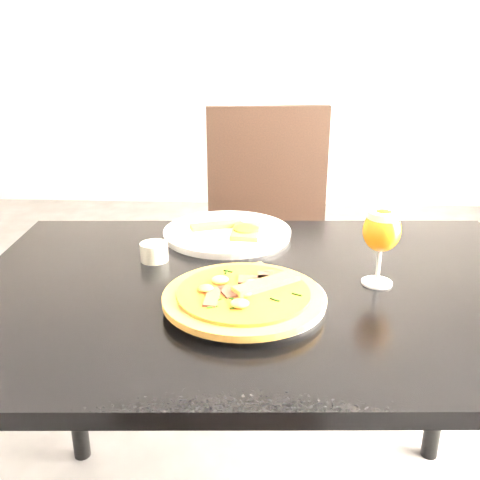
# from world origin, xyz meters

# --- Properties ---
(dining_table) EXTENTS (1.24, 0.86, 0.75)m
(dining_table) POSITION_xyz_m (0.18, -0.07, 0.66)
(dining_table) COLOR black
(dining_table) RESTS_ON ground
(chair_far) EXTENTS (0.52, 0.52, 1.00)m
(chair_far) POSITION_xyz_m (0.20, 0.72, 0.55)
(chair_far) COLOR black
(chair_far) RESTS_ON ground
(plate_main) EXTENTS (0.32, 0.32, 0.01)m
(plate_main) POSITION_xyz_m (0.16, -0.16, 0.76)
(plate_main) COLOR silver
(plate_main) RESTS_ON dining_table
(pizza) EXTENTS (0.30, 0.30, 0.03)m
(pizza) POSITION_xyz_m (0.15, -0.18, 0.77)
(pizza) COLOR brown
(pizza) RESTS_ON plate_main
(plate_second) EXTENTS (0.41, 0.41, 0.02)m
(plate_second) POSITION_xyz_m (0.09, 0.20, 0.76)
(plate_second) COLOR silver
(plate_second) RESTS_ON dining_table
(crust_scraps) EXTENTS (0.18, 0.14, 0.02)m
(crust_scraps) POSITION_xyz_m (0.11, 0.19, 0.77)
(crust_scraps) COLOR brown
(crust_scraps) RESTS_ON plate_second
(loose_crust) EXTENTS (0.11, 0.08, 0.01)m
(loose_crust) POSITION_xyz_m (0.13, -0.02, 0.75)
(loose_crust) COLOR brown
(loose_crust) RESTS_ON dining_table
(sauce_cup) EXTENTS (0.06, 0.06, 0.04)m
(sauce_cup) POSITION_xyz_m (-0.06, 0.03, 0.77)
(sauce_cup) COLOR #B8B8A6
(sauce_cup) RESTS_ON dining_table
(beer_glass) EXTENTS (0.07, 0.07, 0.16)m
(beer_glass) POSITION_xyz_m (0.41, -0.06, 0.86)
(beer_glass) COLOR silver
(beer_glass) RESTS_ON dining_table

